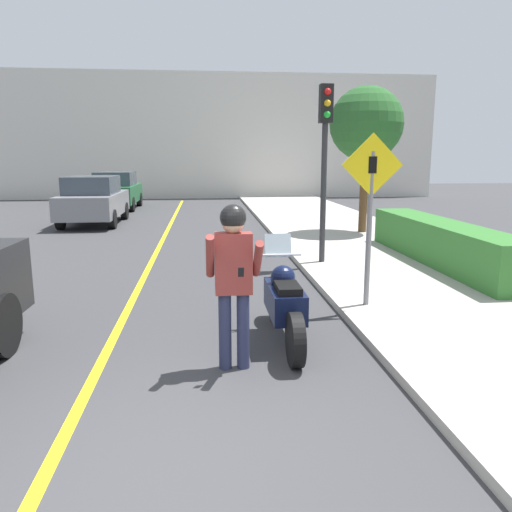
# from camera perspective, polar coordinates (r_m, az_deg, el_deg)

# --- Properties ---
(ground_plane) EXTENTS (80.00, 80.00, 0.00)m
(ground_plane) POSITION_cam_1_polar(r_m,az_deg,el_deg) (4.19, -14.56, -22.77)
(ground_plane) COLOR #38383A
(sidewalk_curb) EXTENTS (4.40, 44.00, 0.11)m
(sidewalk_curb) POSITION_cam_1_polar(r_m,az_deg,el_deg) (8.82, 22.73, -4.53)
(sidewalk_curb) COLOR #ADA89E
(sidewalk_curb) RESTS_ON ground
(road_center_line) EXTENTS (0.12, 36.00, 0.01)m
(road_center_line) POSITION_cam_1_polar(r_m,az_deg,el_deg) (9.79, -12.88, -2.74)
(road_center_line) COLOR yellow
(road_center_line) RESTS_ON ground
(building_backdrop) EXTENTS (28.00, 1.20, 6.96)m
(building_backdrop) POSITION_cam_1_polar(r_m,az_deg,el_deg) (29.46, -7.25, 13.39)
(building_backdrop) COLOR beige
(building_backdrop) RESTS_ON ground
(motorcycle) EXTENTS (0.62, 2.19, 1.30)m
(motorcycle) POSITION_cam_1_polar(r_m,az_deg,el_deg) (6.35, 3.26, -5.39)
(motorcycle) COLOR black
(motorcycle) RESTS_ON ground
(person_biker) EXTENTS (0.59, 0.49, 1.83)m
(person_biker) POSITION_cam_1_polar(r_m,az_deg,el_deg) (5.37, -2.58, -1.46)
(person_biker) COLOR #282D4C
(person_biker) RESTS_ON ground
(crossing_sign) EXTENTS (0.91, 0.08, 2.55)m
(crossing_sign) POSITION_cam_1_polar(r_m,az_deg,el_deg) (7.53, 12.95, 5.84)
(crossing_sign) COLOR slate
(crossing_sign) RESTS_ON sidewalk_curb
(traffic_light) EXTENTS (0.26, 0.30, 3.65)m
(traffic_light) POSITION_cam_1_polar(r_m,az_deg,el_deg) (10.59, 7.89, 12.94)
(traffic_light) COLOR #2D2D30
(traffic_light) RESTS_ON sidewalk_curb
(hedge_row) EXTENTS (0.90, 5.75, 0.86)m
(hedge_row) POSITION_cam_1_polar(r_m,az_deg,el_deg) (11.29, 20.40, 1.48)
(hedge_row) COLOR #33702D
(hedge_row) RESTS_ON sidewalk_curb
(street_tree) EXTENTS (2.13, 2.13, 4.23)m
(street_tree) POSITION_cam_1_polar(r_m,az_deg,el_deg) (15.25, 12.51, 14.46)
(street_tree) COLOR brown
(street_tree) RESTS_ON sidewalk_curb
(parked_car_grey) EXTENTS (1.88, 4.20, 1.68)m
(parked_car_grey) POSITION_cam_1_polar(r_m,az_deg,el_deg) (18.44, -18.06, 6.12)
(parked_car_grey) COLOR black
(parked_car_grey) RESTS_ON ground
(parked_car_green) EXTENTS (1.88, 4.20, 1.68)m
(parked_car_green) POSITION_cam_1_polar(r_m,az_deg,el_deg) (23.65, -15.66, 7.26)
(parked_car_green) COLOR black
(parked_car_green) RESTS_ON ground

